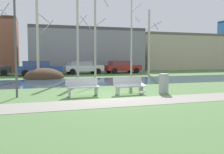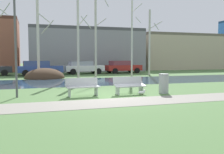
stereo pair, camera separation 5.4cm
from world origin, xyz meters
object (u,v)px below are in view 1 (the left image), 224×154
(streetlamp, at_px, (15,23))
(parked_hatch_third_white, at_px, (82,67))
(bench_left, at_px, (83,86))
(bench_right, at_px, (129,85))
(trash_bin, at_px, (164,83))
(seagull, at_px, (142,92))
(parked_sedan_second_blue, at_px, (38,68))
(parked_wagon_fourth_red, at_px, (122,67))

(streetlamp, distance_m, parked_hatch_third_white, 17.11)
(bench_left, xyz_separation_m, bench_right, (2.39, 0.00, 0.00))
(trash_bin, height_order, streetlamp, streetlamp)
(bench_left, bearing_deg, seagull, -10.32)
(bench_right, distance_m, trash_bin, 1.82)
(seagull, relative_size, streetlamp, 0.09)
(bench_right, relative_size, streetlamp, 0.32)
(bench_right, height_order, parked_hatch_third_white, parked_hatch_third_white)
(trash_bin, bearing_deg, bench_left, 175.61)
(parked_hatch_third_white, bearing_deg, streetlamp, -111.50)
(streetlamp, distance_m, parked_sedan_second_blue, 14.94)
(bench_right, distance_m, parked_sedan_second_blue, 15.69)
(seagull, bearing_deg, streetlamp, 169.77)
(trash_bin, bearing_deg, parked_hatch_third_white, 93.33)
(seagull, relative_size, parked_sedan_second_blue, 0.09)
(seagull, height_order, parked_hatch_third_white, parked_hatch_third_white)
(trash_bin, bearing_deg, seagull, -171.30)
(trash_bin, xyz_separation_m, parked_wagon_fourth_red, (3.77, 16.66, 0.25))
(parked_hatch_third_white, bearing_deg, bench_right, -92.90)
(trash_bin, relative_size, parked_hatch_third_white, 0.23)
(trash_bin, distance_m, parked_hatch_third_white, 16.61)
(trash_bin, height_order, parked_sedan_second_blue, parked_sedan_second_blue)
(parked_sedan_second_blue, bearing_deg, bench_right, -75.39)
(bench_right, height_order, streetlamp, streetlamp)
(bench_right, relative_size, parked_wagon_fourth_red, 0.38)
(seagull, xyz_separation_m, parked_hatch_third_white, (0.35, 16.78, 0.63))
(parked_sedan_second_blue, relative_size, parked_wagon_fourth_red, 1.06)
(parked_sedan_second_blue, bearing_deg, seagull, -74.24)
(streetlamp, height_order, parked_hatch_third_white, streetlamp)
(seagull, distance_m, parked_wagon_fourth_red, 17.62)
(bench_right, relative_size, parked_sedan_second_blue, 0.36)
(bench_right, bearing_deg, parked_sedan_second_blue, 104.61)
(parked_hatch_third_white, bearing_deg, parked_sedan_second_blue, -167.24)
(parked_hatch_third_white, bearing_deg, seagull, -91.19)
(trash_bin, relative_size, parked_sedan_second_blue, 0.22)
(trash_bin, bearing_deg, parked_wagon_fourth_red, 77.27)
(seagull, bearing_deg, trash_bin, 8.70)
(bench_left, xyz_separation_m, parked_hatch_third_white, (3.21, 16.26, 0.29))
(bench_left, height_order, parked_sedan_second_blue, parked_sedan_second_blue)
(bench_left, distance_m, seagull, 2.93)
(parked_sedan_second_blue, bearing_deg, bench_left, -84.09)
(streetlamp, bearing_deg, parked_sedan_second_blue, 84.48)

